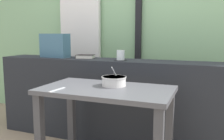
% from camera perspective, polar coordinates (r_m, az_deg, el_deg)
% --- Properties ---
extents(outdoor_backdrop, '(4.80, 0.08, 2.80)m').
position_cam_1_polar(outdoor_backdrop, '(3.13, 7.16, 13.47)').
color(outdoor_backdrop, '#8EBC89').
rests_on(outdoor_backdrop, ground).
extents(curtain_left_panel, '(0.56, 0.06, 2.50)m').
position_cam_1_polar(curtain_left_panel, '(3.33, -7.34, 10.57)').
color(curtain_left_panel, white).
rests_on(curtain_left_panel, ground).
extents(window_divider_post, '(0.07, 0.05, 2.60)m').
position_cam_1_polar(window_divider_post, '(3.07, 6.11, 11.73)').
color(window_divider_post, black).
rests_on(window_divider_post, ground).
extents(dark_console_ledge, '(2.80, 0.35, 0.86)m').
position_cam_1_polar(dark_console_ledge, '(2.55, 2.89, -7.33)').
color(dark_console_ledge, '#23262B').
rests_on(dark_console_ledge, ground).
extents(breakfast_table, '(1.01, 0.58, 0.70)m').
position_cam_1_polar(breakfast_table, '(1.95, -1.31, -7.83)').
color(breakfast_table, '#414145').
rests_on(breakfast_table, ground).
extents(coaster_square, '(0.10, 0.10, 0.00)m').
position_cam_1_polar(coaster_square, '(2.42, 1.98, 2.23)').
color(coaster_square, black).
rests_on(coaster_square, dark_console_ledge).
extents(juice_glass, '(0.08, 0.08, 0.10)m').
position_cam_1_polar(juice_glass, '(2.42, 1.99, 3.32)').
color(juice_glass, white).
rests_on(juice_glass, coaster_square).
extents(closed_book, '(0.21, 0.17, 0.04)m').
position_cam_1_polar(closed_book, '(2.65, -6.17, 3.09)').
color(closed_book, black).
rests_on(closed_book, dark_console_ledge).
extents(throw_pillow, '(0.33, 0.16, 0.26)m').
position_cam_1_polar(throw_pillow, '(2.82, -12.97, 5.49)').
color(throw_pillow, '#426B84').
rests_on(throw_pillow, dark_console_ledge).
extents(soup_bowl, '(0.20, 0.20, 0.16)m').
position_cam_1_polar(soup_bowl, '(1.98, 0.46, -2.60)').
color(soup_bowl, silver).
rests_on(soup_bowl, breakfast_table).
extents(fork_utensil, '(0.03, 0.17, 0.01)m').
position_cam_1_polar(fork_utensil, '(1.89, -12.49, -4.42)').
color(fork_utensil, silver).
rests_on(fork_utensil, breakfast_table).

